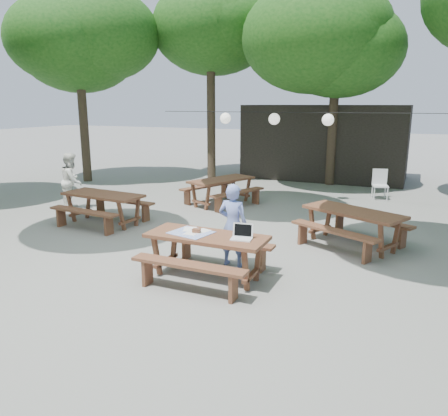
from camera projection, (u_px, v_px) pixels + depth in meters
ground at (184, 259)px, 8.23m from camera, size 80.00×80.00×0.00m
pavilion at (326, 142)px, 17.03m from camera, size 6.00×3.00×2.80m
main_picnic_table at (207, 256)px, 7.25m from camera, size 2.00×1.58×0.75m
picnic_table_nw at (104, 208)px, 10.54m from camera, size 2.06×1.73×0.75m
picnic_table_ne at (352, 228)px, 8.88m from camera, size 2.39×2.24×0.75m
picnic_table_far_w at (222, 191)px, 12.59m from camera, size 2.17×2.35×0.75m
woman at (233, 225)px, 7.74m from camera, size 0.55×0.37×1.50m
second_person at (72, 181)px, 12.06m from camera, size 0.86×0.94×1.55m
plastic_chair at (380, 190)px, 13.36m from camera, size 0.54×0.54×0.90m
laptop at (242, 235)px, 6.95m from camera, size 0.37×0.31×0.24m
tabletop_clutter at (192, 232)px, 7.28m from camera, size 0.75×0.67×0.08m
paper_lanterns at (275, 119)px, 13.07m from camera, size 9.00×0.34×0.38m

